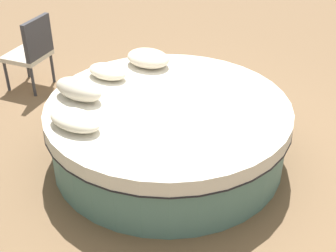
# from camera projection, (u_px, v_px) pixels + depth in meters

# --- Properties ---
(ground_plane) EXTENTS (16.00, 16.00, 0.00)m
(ground_plane) POSITION_uv_depth(u_px,v_px,m) (168.00, 157.00, 4.91)
(ground_plane) COLOR brown
(round_bed) EXTENTS (2.47, 2.47, 0.65)m
(round_bed) POSITION_uv_depth(u_px,v_px,m) (168.00, 131.00, 4.73)
(round_bed) COLOR #4C726B
(round_bed) RESTS_ON ground_plane
(throw_pillow_0) EXTENTS (0.52, 0.39, 0.18)m
(throw_pillow_0) POSITION_uv_depth(u_px,v_px,m) (148.00, 58.00, 5.28)
(throw_pillow_0) COLOR beige
(throw_pillow_0) RESTS_ON round_bed
(throw_pillow_1) EXTENTS (0.46, 0.29, 0.15)m
(throw_pillow_1) POSITION_uv_depth(u_px,v_px,m) (107.00, 71.00, 5.02)
(throw_pillow_1) COLOR beige
(throw_pillow_1) RESTS_ON round_bed
(throw_pillow_2) EXTENTS (0.56, 0.28, 0.21)m
(throw_pillow_2) POSITION_uv_depth(u_px,v_px,m) (79.00, 89.00, 4.61)
(throw_pillow_2) COLOR beige
(throw_pillow_2) RESTS_ON round_bed
(throw_pillow_3) EXTENTS (0.54, 0.31, 0.15)m
(throw_pillow_3) POSITION_uv_depth(u_px,v_px,m) (75.00, 120.00, 4.16)
(throw_pillow_3) COLOR beige
(throw_pillow_3) RESTS_ON round_bed
(patio_chair) EXTENTS (0.59, 0.61, 0.98)m
(patio_chair) POSITION_uv_depth(u_px,v_px,m) (32.00, 49.00, 5.97)
(patio_chair) COLOR #333338
(patio_chair) RESTS_ON ground_plane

